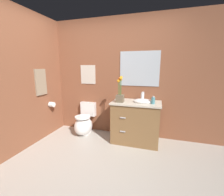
{
  "coord_description": "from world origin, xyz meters",
  "views": [
    {
      "loc": [
        0.89,
        -1.65,
        1.48
      ],
      "look_at": [
        0.04,
        1.14,
        0.88
      ],
      "focal_mm": 24.04,
      "sensor_mm": 36.0,
      "label": 1
    }
  ],
  "objects_px": {
    "toilet": "(84,123)",
    "flower_vase": "(120,94)",
    "vanity_cabinet": "(136,121)",
    "soap_bottle": "(153,100)",
    "wall_poster": "(88,75)",
    "lotion_bottle": "(142,97)",
    "wall_mirror": "(139,69)",
    "hanging_towel": "(41,82)",
    "toilet_paper_roll": "(52,104)"
  },
  "relations": [
    {
      "from": "vanity_cabinet",
      "to": "flower_vase",
      "type": "xyz_separation_m",
      "value": [
        -0.3,
        -0.1,
        0.56
      ]
    },
    {
      "from": "soap_bottle",
      "to": "hanging_towel",
      "type": "xyz_separation_m",
      "value": [
        -2.19,
        -0.3,
        0.3
      ]
    },
    {
      "from": "toilet_paper_roll",
      "to": "vanity_cabinet",
      "type": "bearing_deg",
      "value": 5.32
    },
    {
      "from": "flower_vase",
      "to": "wall_mirror",
      "type": "relative_size",
      "value": 0.62
    },
    {
      "from": "vanity_cabinet",
      "to": "wall_poster",
      "type": "distance_m",
      "value": 1.49
    },
    {
      "from": "toilet",
      "to": "flower_vase",
      "type": "distance_m",
      "value": 1.14
    },
    {
      "from": "lotion_bottle",
      "to": "wall_mirror",
      "type": "relative_size",
      "value": 0.23
    },
    {
      "from": "wall_poster",
      "to": "toilet_paper_roll",
      "type": "bearing_deg",
      "value": -145.33
    },
    {
      "from": "toilet",
      "to": "toilet_paper_roll",
      "type": "distance_m",
      "value": 0.82
    },
    {
      "from": "vanity_cabinet",
      "to": "flower_vase",
      "type": "distance_m",
      "value": 0.65
    },
    {
      "from": "toilet",
      "to": "hanging_towel",
      "type": "height_order",
      "value": "hanging_towel"
    },
    {
      "from": "soap_bottle",
      "to": "hanging_towel",
      "type": "bearing_deg",
      "value": -172.18
    },
    {
      "from": "vanity_cabinet",
      "to": "soap_bottle",
      "type": "bearing_deg",
      "value": -13.06
    },
    {
      "from": "flower_vase",
      "to": "wall_mirror",
      "type": "xyz_separation_m",
      "value": [
        0.3,
        0.39,
        0.46
      ]
    },
    {
      "from": "toilet_paper_roll",
      "to": "flower_vase",
      "type": "bearing_deg",
      "value": 2.63
    },
    {
      "from": "toilet_paper_roll",
      "to": "wall_poster",
      "type": "bearing_deg",
      "value": 34.67
    },
    {
      "from": "toilet",
      "to": "toilet_paper_roll",
      "type": "bearing_deg",
      "value": -163.68
    },
    {
      "from": "vanity_cabinet",
      "to": "wall_mirror",
      "type": "height_order",
      "value": "wall_mirror"
    },
    {
      "from": "flower_vase",
      "to": "toilet_paper_roll",
      "type": "relative_size",
      "value": 4.54
    },
    {
      "from": "toilet_paper_roll",
      "to": "lotion_bottle",
      "type": "bearing_deg",
      "value": 8.82
    },
    {
      "from": "lotion_bottle",
      "to": "flower_vase",
      "type": "bearing_deg",
      "value": -150.31
    },
    {
      "from": "toilet",
      "to": "wall_poster",
      "type": "distance_m",
      "value": 1.11
    },
    {
      "from": "soap_bottle",
      "to": "hanging_towel",
      "type": "height_order",
      "value": "hanging_towel"
    },
    {
      "from": "toilet",
      "to": "wall_mirror",
      "type": "height_order",
      "value": "wall_mirror"
    },
    {
      "from": "wall_poster",
      "to": "wall_mirror",
      "type": "bearing_deg",
      "value": 0.0
    },
    {
      "from": "toilet",
      "to": "toilet_paper_roll",
      "type": "xyz_separation_m",
      "value": [
        -0.67,
        -0.2,
        0.44
      ]
    },
    {
      "from": "wall_mirror",
      "to": "toilet_paper_roll",
      "type": "height_order",
      "value": "wall_mirror"
    },
    {
      "from": "wall_mirror",
      "to": "hanging_towel",
      "type": "relative_size",
      "value": 1.54
    },
    {
      "from": "vanity_cabinet",
      "to": "wall_mirror",
      "type": "xyz_separation_m",
      "value": [
        -0.0,
        0.29,
        1.03
      ]
    },
    {
      "from": "hanging_towel",
      "to": "toilet_paper_roll",
      "type": "height_order",
      "value": "hanging_towel"
    },
    {
      "from": "toilet_paper_roll",
      "to": "soap_bottle",
      "type": "bearing_deg",
      "value": 2.62
    },
    {
      "from": "soap_bottle",
      "to": "lotion_bottle",
      "type": "height_order",
      "value": "lotion_bottle"
    },
    {
      "from": "toilet",
      "to": "vanity_cabinet",
      "type": "height_order",
      "value": "vanity_cabinet"
    },
    {
      "from": "vanity_cabinet",
      "to": "hanging_towel",
      "type": "xyz_separation_m",
      "value": [
        -1.88,
        -0.37,
        0.76
      ]
    },
    {
      "from": "soap_bottle",
      "to": "wall_poster",
      "type": "bearing_deg",
      "value": 165.98
    },
    {
      "from": "toilet",
      "to": "hanging_towel",
      "type": "relative_size",
      "value": 1.33
    },
    {
      "from": "vanity_cabinet",
      "to": "hanging_towel",
      "type": "bearing_deg",
      "value": -168.78
    },
    {
      "from": "vanity_cabinet",
      "to": "toilet",
      "type": "bearing_deg",
      "value": 178.69
    },
    {
      "from": "toilet_paper_roll",
      "to": "hanging_towel",
      "type": "bearing_deg",
      "value": -105.14
    },
    {
      "from": "toilet",
      "to": "lotion_bottle",
      "type": "bearing_deg",
      "value": 4.65
    },
    {
      "from": "wall_poster",
      "to": "hanging_towel",
      "type": "relative_size",
      "value": 0.81
    },
    {
      "from": "vanity_cabinet",
      "to": "wall_poster",
      "type": "xyz_separation_m",
      "value": [
        -1.16,
        0.29,
        0.89
      ]
    },
    {
      "from": "hanging_towel",
      "to": "toilet_paper_roll",
      "type": "xyz_separation_m",
      "value": [
        0.06,
        0.2,
        -0.51
      ]
    },
    {
      "from": "wall_mirror",
      "to": "hanging_towel",
      "type": "xyz_separation_m",
      "value": [
        -1.88,
        -0.67,
        -0.26
      ]
    },
    {
      "from": "vanity_cabinet",
      "to": "lotion_bottle",
      "type": "height_order",
      "value": "lotion_bottle"
    },
    {
      "from": "flower_vase",
      "to": "soap_bottle",
      "type": "height_order",
      "value": "flower_vase"
    },
    {
      "from": "flower_vase",
      "to": "wall_poster",
      "type": "relative_size",
      "value": 1.19
    },
    {
      "from": "toilet",
      "to": "soap_bottle",
      "type": "relative_size",
      "value": 4.7
    },
    {
      "from": "toilet",
      "to": "wall_poster",
      "type": "xyz_separation_m",
      "value": [
        0.0,
        0.27,
        1.07
      ]
    },
    {
      "from": "flower_vase",
      "to": "lotion_bottle",
      "type": "distance_m",
      "value": 0.47
    }
  ]
}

